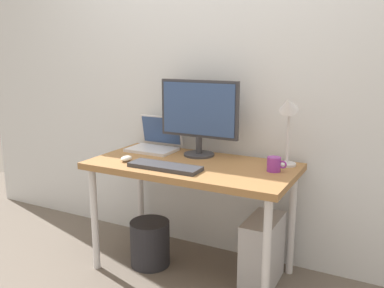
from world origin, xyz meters
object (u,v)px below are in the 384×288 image
computer_tower (262,252)px  desk_lamp (288,116)px  laptop (156,141)px  desk (192,174)px  monitor (199,113)px  keyboard (165,167)px  mouse (126,158)px  coffee_mug (274,164)px  wastebasket (150,243)px

computer_tower → desk_lamp: bearing=58.4°
laptop → desk_lamp: bearing=-0.9°
desk_lamp → desk: bearing=-160.4°
monitor → computer_tower: (0.49, -0.13, -0.79)m
keyboard → mouse: size_ratio=4.89×
monitor → mouse: size_ratio=5.98×
laptop → keyboard: bearing=-51.7°
desk → coffee_mug: size_ratio=11.06×
mouse → computer_tower: 1.01m
computer_tower → mouse: bearing=-166.2°
desk → laptop: size_ratio=3.92×
monitor → laptop: bearing=177.4°
desk_lamp → keyboard: size_ratio=0.99×
desk → mouse: 0.42m
desk → laptop: (-0.39, 0.20, 0.13)m
wastebasket → laptop: bearing=111.8°
desk → coffee_mug: bearing=6.9°
keyboard → mouse: 0.30m
monitor → desk_lamp: size_ratio=1.24×
coffee_mug → laptop: bearing=170.8°
desk_lamp → coffee_mug: 0.30m
desk_lamp → keyboard: desk_lamp is taller
laptop → coffee_mug: (0.88, -0.14, -0.02)m
mouse → desk: bearing=20.9°
monitor → desk_lamp: monitor is taller
laptop → wastebasket: bearing=-68.2°
monitor → laptop: size_ratio=1.68×
desk → keyboard: (-0.08, -0.18, 0.08)m
desk → laptop: 0.46m
coffee_mug → wastebasket: (-0.78, -0.12, -0.61)m
desk → coffee_mug: (0.50, 0.06, 0.11)m
monitor → mouse: monitor is taller
computer_tower → desk: bearing=-172.6°
desk → monitor: monitor is taller
desk_lamp → wastebasket: bearing=-163.2°
coffee_mug → wastebasket: bearing=-171.5°
desk → computer_tower: desk is taller
laptop → wastebasket: size_ratio=1.07×
laptop → coffee_mug: size_ratio=2.82×
keyboard → computer_tower: (0.53, 0.24, -0.52)m
desk → keyboard: 0.22m
monitor → wastebasket: 0.91m
desk → monitor: 0.40m
wastebasket → desk_lamp: bearing=16.8°
desk → keyboard: size_ratio=2.85×
keyboard → wastebasket: keyboard is taller
mouse → coffee_mug: bearing=13.2°
coffee_mug → wastebasket: coffee_mug is taller
laptop → mouse: (0.00, -0.35, -0.04)m
monitor → wastebasket: (-0.24, -0.24, -0.85)m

